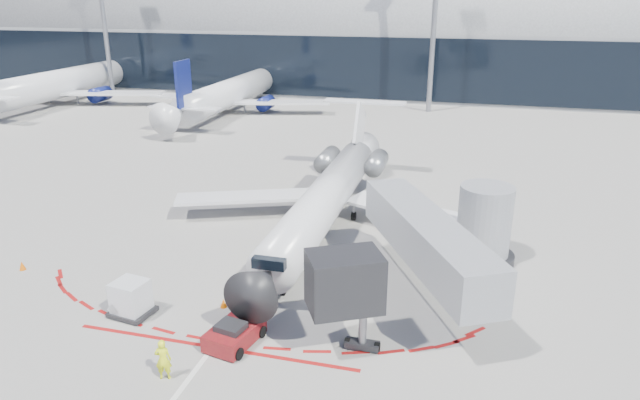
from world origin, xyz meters
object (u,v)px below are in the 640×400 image
(uld_container, at_px, (131,299))
(pushback_tug, at_px, (234,333))
(regional_jet, at_px, (329,193))
(ramp_worker, at_px, (163,359))

(uld_container, bearing_deg, pushback_tug, -0.74)
(regional_jet, bearing_deg, uld_container, -115.51)
(pushback_tug, height_order, ramp_worker, ramp_worker)
(regional_jet, height_order, pushback_tug, regional_jet)
(pushback_tug, xyz_separation_m, ramp_worker, (-1.88, -3.19, 0.43))
(regional_jet, relative_size, uld_container, 12.74)
(ramp_worker, distance_m, uld_container, 5.91)
(regional_jet, xyz_separation_m, ramp_worker, (-2.64, -18.47, -1.43))
(regional_jet, relative_size, pushback_tug, 6.11)
(regional_jet, distance_m, pushback_tug, 15.42)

